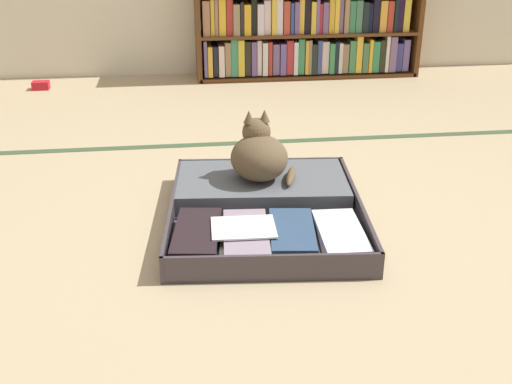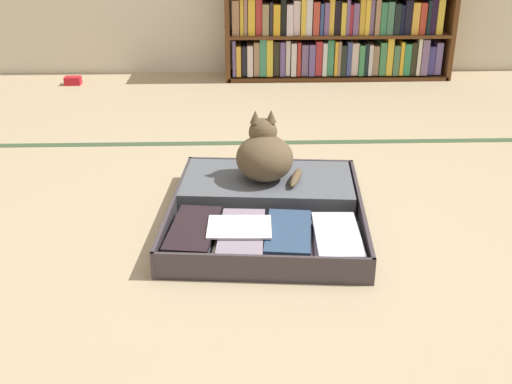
{
  "view_description": "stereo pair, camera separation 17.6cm",
  "coord_description": "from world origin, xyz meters",
  "px_view_note": "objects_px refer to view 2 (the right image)",
  "views": [
    {
      "loc": [
        -0.29,
        -1.82,
        1.05
      ],
      "look_at": [
        -0.05,
        0.13,
        0.14
      ],
      "focal_mm": 43.97,
      "sensor_mm": 36.0,
      "label": 1
    },
    {
      "loc": [
        -0.12,
        -1.83,
        1.05
      ],
      "look_at": [
        -0.05,
        0.13,
        0.14
      ],
      "focal_mm": 43.97,
      "sensor_mm": 36.0,
      "label": 2
    }
  ],
  "objects_px": {
    "open_suitcase": "(267,208)",
    "small_red_pouch": "(73,81)",
    "bookshelf": "(337,15)",
    "black_cat": "(265,155)"
  },
  "relations": [
    {
      "from": "black_cat",
      "to": "small_red_pouch",
      "type": "xyz_separation_m",
      "value": [
        -1.14,
        1.74,
        -0.16
      ]
    },
    {
      "from": "open_suitcase",
      "to": "black_cat",
      "type": "bearing_deg",
      "value": 90.25
    },
    {
      "from": "bookshelf",
      "to": "black_cat",
      "type": "xyz_separation_m",
      "value": [
        -0.55,
        -1.88,
        -0.22
      ]
    },
    {
      "from": "bookshelf",
      "to": "small_red_pouch",
      "type": "xyz_separation_m",
      "value": [
        -1.69,
        -0.14,
        -0.38
      ]
    },
    {
      "from": "small_red_pouch",
      "to": "black_cat",
      "type": "bearing_deg",
      "value": -56.81
    },
    {
      "from": "bookshelf",
      "to": "small_red_pouch",
      "type": "distance_m",
      "value": 1.74
    },
    {
      "from": "black_cat",
      "to": "small_red_pouch",
      "type": "relative_size",
      "value": 2.72
    },
    {
      "from": "small_red_pouch",
      "to": "open_suitcase",
      "type": "bearing_deg",
      "value": -59.0
    },
    {
      "from": "open_suitcase",
      "to": "small_red_pouch",
      "type": "height_order",
      "value": "open_suitcase"
    },
    {
      "from": "open_suitcase",
      "to": "black_cat",
      "type": "height_order",
      "value": "black_cat"
    }
  ]
}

